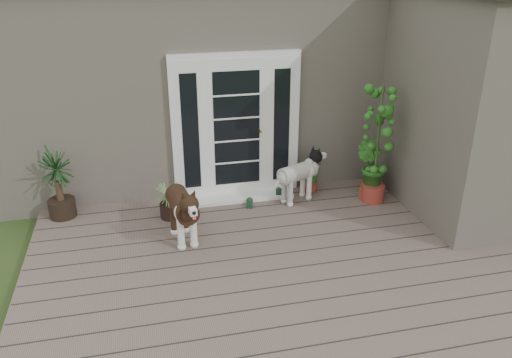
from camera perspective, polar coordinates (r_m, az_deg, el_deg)
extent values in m
cube|color=#6B5B4C|center=(6.25, 3.78, -10.21)|extent=(6.20, 4.60, 0.12)
cube|color=#665E54|center=(9.53, -3.46, 11.68)|extent=(7.40, 4.00, 3.10)
cube|color=#665E54|center=(7.77, 22.70, 7.06)|extent=(1.60, 2.40, 3.10)
cube|color=white|center=(7.64, -2.19, 5.85)|extent=(1.90, 0.14, 2.15)
cube|color=white|center=(7.85, -1.79, -1.90)|extent=(1.60, 0.40, 0.05)
imported|color=#1C6323|center=(8.02, 5.96, 0.42)|extent=(0.58, 0.58, 0.53)
imported|color=#1F5C1A|center=(7.89, 12.42, 0.16)|extent=(0.64, 0.64, 0.68)
imported|color=#175119|center=(8.13, 12.61, 0.46)|extent=(0.43, 0.43, 0.57)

